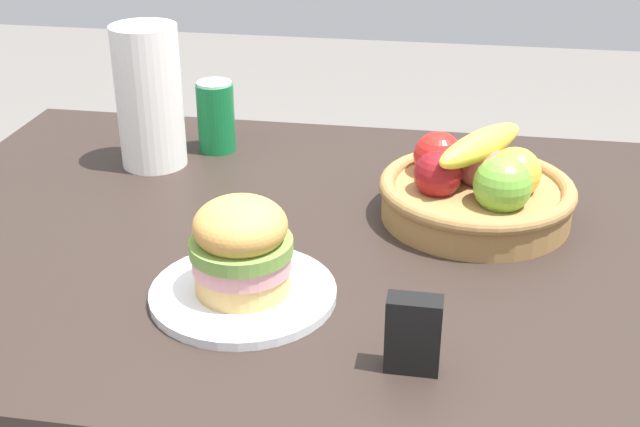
# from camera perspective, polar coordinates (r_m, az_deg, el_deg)

# --- Properties ---
(dining_table) EXTENTS (1.40, 0.90, 0.75)m
(dining_table) POSITION_cam_1_polar(r_m,az_deg,el_deg) (1.25, 2.73, -5.68)
(dining_table) COLOR #2D231E
(dining_table) RESTS_ON ground_plane
(plate) EXTENTS (0.24, 0.24, 0.01)m
(plate) POSITION_cam_1_polar(r_m,az_deg,el_deg) (1.06, -5.27, -5.43)
(plate) COLOR white
(plate) RESTS_ON dining_table
(sandwich) EXTENTS (0.13, 0.13, 0.12)m
(sandwich) POSITION_cam_1_polar(r_m,az_deg,el_deg) (1.02, -5.42, -2.23)
(sandwich) COLOR #DBAD60
(sandwich) RESTS_ON plate
(soda_can) EXTENTS (0.07, 0.07, 0.13)m
(soda_can) POSITION_cam_1_polar(r_m,az_deg,el_deg) (1.49, -7.13, 6.60)
(soda_can) COLOR #147238
(soda_can) RESTS_ON dining_table
(fruit_basket) EXTENTS (0.29, 0.29, 0.14)m
(fruit_basket) POSITION_cam_1_polar(r_m,az_deg,el_deg) (1.25, 10.65, 1.70)
(fruit_basket) COLOR #9E7542
(fruit_basket) RESTS_ON dining_table
(paper_towel_roll) EXTENTS (0.11, 0.11, 0.24)m
(paper_towel_roll) POSITION_cam_1_polar(r_m,az_deg,el_deg) (1.43, -11.59, 7.81)
(paper_towel_roll) COLOR white
(paper_towel_roll) RESTS_ON dining_table
(napkin_holder) EXTENTS (0.06, 0.03, 0.09)m
(napkin_holder) POSITION_cam_1_polar(r_m,az_deg,el_deg) (0.91, 6.39, -8.20)
(napkin_holder) COLOR black
(napkin_holder) RESTS_ON dining_table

